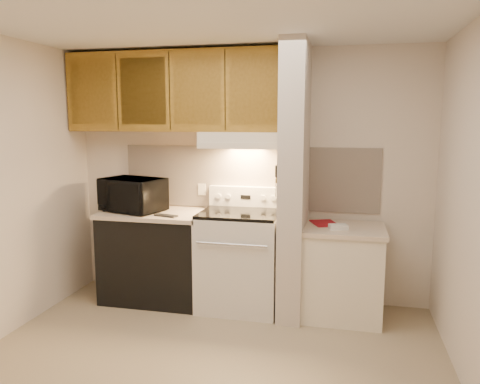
% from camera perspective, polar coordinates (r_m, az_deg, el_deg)
% --- Properties ---
extents(floor, '(3.60, 3.60, 0.00)m').
position_cam_1_polar(floor, '(3.73, -4.20, -20.39)').
color(floor, tan).
rests_on(floor, ground).
extents(ceiling, '(3.60, 3.60, 0.00)m').
position_cam_1_polar(ceiling, '(3.32, -4.72, 20.66)').
color(ceiling, white).
rests_on(ceiling, wall_back).
extents(wall_back, '(3.60, 2.50, 0.02)m').
position_cam_1_polar(wall_back, '(4.74, 0.95, 1.96)').
color(wall_back, beige).
rests_on(wall_back, floor).
extents(backsplash, '(2.60, 0.02, 0.63)m').
position_cam_1_polar(backsplash, '(4.73, 0.92, 1.76)').
color(backsplash, white).
rests_on(backsplash, wall_back).
extents(range_body, '(0.76, 0.65, 0.92)m').
position_cam_1_polar(range_body, '(4.57, 0.02, -8.43)').
color(range_body, silver).
rests_on(range_body, floor).
extents(oven_window, '(0.50, 0.01, 0.30)m').
position_cam_1_polar(oven_window, '(4.27, -0.94, -9.14)').
color(oven_window, black).
rests_on(oven_window, range_body).
extents(oven_handle, '(0.65, 0.02, 0.02)m').
position_cam_1_polar(oven_handle, '(4.17, -1.07, -6.43)').
color(oven_handle, silver).
rests_on(oven_handle, range_body).
extents(cooktop, '(0.74, 0.64, 0.03)m').
position_cam_1_polar(cooktop, '(4.46, 0.02, -2.59)').
color(cooktop, black).
rests_on(cooktop, range_body).
extents(range_backguard, '(0.76, 0.08, 0.20)m').
position_cam_1_polar(range_backguard, '(4.71, 0.79, -0.54)').
color(range_backguard, silver).
rests_on(range_backguard, range_body).
extents(range_display, '(0.10, 0.01, 0.04)m').
position_cam_1_polar(range_display, '(4.67, 0.69, -0.63)').
color(range_display, black).
rests_on(range_display, range_backguard).
extents(range_knob_left_outer, '(0.05, 0.02, 0.05)m').
position_cam_1_polar(range_knob_left_outer, '(4.73, -2.64, -0.51)').
color(range_knob_left_outer, silver).
rests_on(range_knob_left_outer, range_backguard).
extents(range_knob_left_inner, '(0.05, 0.02, 0.05)m').
position_cam_1_polar(range_knob_left_inner, '(4.71, -1.46, -0.55)').
color(range_knob_left_inner, silver).
rests_on(range_knob_left_inner, range_backguard).
extents(range_knob_right_inner, '(0.05, 0.02, 0.05)m').
position_cam_1_polar(range_knob_right_inner, '(4.63, 2.86, -0.71)').
color(range_knob_right_inner, silver).
rests_on(range_knob_right_inner, range_backguard).
extents(range_knob_right_outer, '(0.05, 0.02, 0.05)m').
position_cam_1_polar(range_knob_right_outer, '(4.62, 4.08, -0.76)').
color(range_knob_right_outer, silver).
rests_on(range_knob_right_outer, range_backguard).
extents(dishwasher_front, '(1.00, 0.63, 0.87)m').
position_cam_1_polar(dishwasher_front, '(4.85, -10.23, -7.86)').
color(dishwasher_front, black).
rests_on(dishwasher_front, floor).
extents(left_countertop, '(1.04, 0.67, 0.04)m').
position_cam_1_polar(left_countertop, '(4.74, -10.38, -2.58)').
color(left_countertop, beige).
rests_on(left_countertop, dishwasher_front).
extents(spoon_rest, '(0.24, 0.13, 0.02)m').
position_cam_1_polar(spoon_rest, '(4.48, -9.00, -2.86)').
color(spoon_rest, black).
rests_on(spoon_rest, left_countertop).
extents(teal_jar, '(0.09, 0.09, 0.09)m').
position_cam_1_polar(teal_jar, '(4.76, -13.89, -1.84)').
color(teal_jar, '#1F695E').
rests_on(teal_jar, left_countertop).
extents(outlet, '(0.08, 0.01, 0.12)m').
position_cam_1_polar(outlet, '(4.86, -4.66, 0.31)').
color(outlet, '#F0E6CE').
rests_on(outlet, backsplash).
extents(microwave, '(0.68, 0.55, 0.33)m').
position_cam_1_polar(microwave, '(4.78, -12.96, -0.32)').
color(microwave, black).
rests_on(microwave, left_countertop).
extents(partition_pillar, '(0.22, 0.70, 2.50)m').
position_cam_1_polar(partition_pillar, '(4.32, 6.62, 1.22)').
color(partition_pillar, beige).
rests_on(partition_pillar, floor).
extents(pillar_trim, '(0.01, 0.70, 0.04)m').
position_cam_1_polar(pillar_trim, '(4.32, 5.11, 1.93)').
color(pillar_trim, olive).
rests_on(pillar_trim, partition_pillar).
extents(knife_strip, '(0.02, 0.42, 0.04)m').
position_cam_1_polar(knife_strip, '(4.27, 4.94, 2.12)').
color(knife_strip, black).
rests_on(knife_strip, partition_pillar).
extents(knife_blade_a, '(0.01, 0.03, 0.16)m').
position_cam_1_polar(knife_blade_a, '(4.12, 4.42, 0.47)').
color(knife_blade_a, silver).
rests_on(knife_blade_a, knife_strip).
extents(knife_handle_a, '(0.02, 0.02, 0.10)m').
position_cam_1_polar(knife_handle_a, '(4.10, 4.44, 2.54)').
color(knife_handle_a, black).
rests_on(knife_handle_a, knife_strip).
extents(knife_blade_b, '(0.01, 0.04, 0.18)m').
position_cam_1_polar(knife_blade_b, '(4.20, 4.59, 0.50)').
color(knife_blade_b, silver).
rests_on(knife_blade_b, knife_strip).
extents(knife_handle_b, '(0.02, 0.02, 0.10)m').
position_cam_1_polar(knife_handle_b, '(4.19, 4.64, 2.68)').
color(knife_handle_b, black).
rests_on(knife_handle_b, knife_strip).
extents(knife_blade_c, '(0.01, 0.04, 0.20)m').
position_cam_1_polar(knife_blade_c, '(4.30, 4.78, 0.55)').
color(knife_blade_c, silver).
rests_on(knife_blade_c, knife_strip).
extents(knife_handle_c, '(0.02, 0.02, 0.10)m').
position_cam_1_polar(knife_handle_c, '(4.26, 4.77, 2.78)').
color(knife_handle_c, black).
rests_on(knife_handle_c, knife_strip).
extents(knife_blade_d, '(0.01, 0.04, 0.16)m').
position_cam_1_polar(knife_blade_d, '(4.36, 4.91, 0.93)').
color(knife_blade_d, silver).
rests_on(knife_blade_d, knife_strip).
extents(knife_handle_d, '(0.02, 0.02, 0.10)m').
position_cam_1_polar(knife_handle_d, '(4.36, 4.96, 2.91)').
color(knife_handle_d, black).
rests_on(knife_handle_d, knife_strip).
extents(knife_blade_e, '(0.01, 0.04, 0.18)m').
position_cam_1_polar(knife_blade_e, '(4.44, 5.05, 0.94)').
color(knife_blade_e, silver).
rests_on(knife_blade_e, knife_strip).
extents(knife_handle_e, '(0.02, 0.02, 0.10)m').
position_cam_1_polar(knife_handle_e, '(4.42, 5.08, 3.00)').
color(knife_handle_e, black).
rests_on(knife_handle_e, knife_strip).
extents(oven_mitt, '(0.03, 0.11, 0.27)m').
position_cam_1_polar(oven_mitt, '(4.51, 5.18, 0.79)').
color(oven_mitt, gray).
rests_on(oven_mitt, partition_pillar).
extents(right_cab_base, '(0.70, 0.60, 0.81)m').
position_cam_1_polar(right_cab_base, '(4.48, 12.37, -9.75)').
color(right_cab_base, '#F0E6CE').
rests_on(right_cab_base, floor).
extents(right_countertop, '(0.74, 0.64, 0.04)m').
position_cam_1_polar(right_countertop, '(4.37, 12.55, -4.45)').
color(right_countertop, beige).
rests_on(right_countertop, right_cab_base).
extents(red_folder, '(0.30, 0.35, 0.01)m').
position_cam_1_polar(red_folder, '(4.46, 10.26, -3.77)').
color(red_folder, maroon).
rests_on(red_folder, right_countertop).
extents(white_box, '(0.18, 0.15, 0.04)m').
position_cam_1_polar(white_box, '(4.26, 11.89, -4.19)').
color(white_box, white).
rests_on(white_box, right_countertop).
extents(range_hood, '(0.78, 0.44, 0.15)m').
position_cam_1_polar(range_hood, '(4.49, 0.38, 6.38)').
color(range_hood, '#F0E6CE').
rests_on(range_hood, upper_cabinets).
extents(hood_lip, '(0.78, 0.04, 0.06)m').
position_cam_1_polar(hood_lip, '(4.29, -0.23, 5.66)').
color(hood_lip, '#F0E6CE').
rests_on(hood_lip, range_hood).
extents(upper_cabinets, '(2.18, 0.33, 0.77)m').
position_cam_1_polar(upper_cabinets, '(4.74, -7.85, 11.99)').
color(upper_cabinets, olive).
rests_on(upper_cabinets, wall_back).
extents(cab_door_a, '(0.46, 0.01, 0.63)m').
position_cam_1_polar(cab_door_a, '(4.94, -17.61, 11.53)').
color(cab_door_a, olive).
rests_on(cab_door_a, upper_cabinets).
extents(cab_gap_a, '(0.01, 0.01, 0.73)m').
position_cam_1_polar(cab_gap_a, '(4.81, -14.76, 11.74)').
color(cab_gap_a, black).
rests_on(cab_gap_a, upper_cabinets).
extents(cab_door_b, '(0.46, 0.01, 0.63)m').
position_cam_1_polar(cab_door_b, '(4.69, -11.74, 11.92)').
color(cab_door_b, olive).
rests_on(cab_door_b, upper_cabinets).
extents(cab_gap_b, '(0.01, 0.01, 0.73)m').
position_cam_1_polar(cab_gap_b, '(4.59, -8.58, 12.08)').
color(cab_gap_b, black).
rests_on(cab_gap_b, upper_cabinets).
extents(cab_door_c, '(0.46, 0.01, 0.63)m').
position_cam_1_polar(cab_door_c, '(4.50, -5.26, 12.21)').
color(cab_door_c, olive).
rests_on(cab_door_c, upper_cabinets).
extents(cab_gap_c, '(0.01, 0.01, 0.73)m').
position_cam_1_polar(cab_gap_c, '(4.42, -1.83, 12.30)').
color(cab_gap_c, black).
rests_on(cab_gap_c, upper_cabinets).
extents(cab_door_d, '(0.46, 0.01, 0.63)m').
position_cam_1_polar(cab_door_d, '(4.36, 1.73, 12.35)').
color(cab_door_d, olive).
rests_on(cab_door_d, upper_cabinets).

